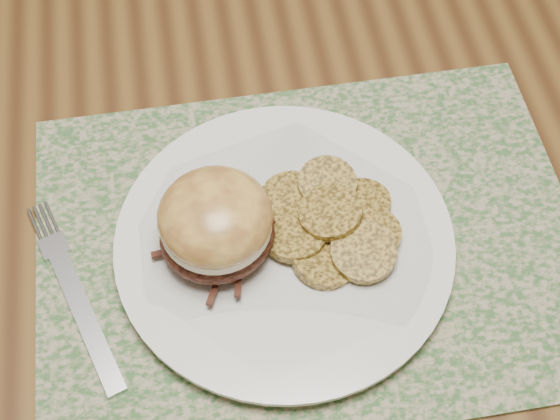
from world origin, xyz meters
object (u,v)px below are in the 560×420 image
object	(u,v)px
dinner_plate	(284,243)
fork	(74,292)
pork_sandwich	(216,224)
dining_table	(135,96)

from	to	relation	value
dinner_plate	fork	world-z (taller)	dinner_plate
pork_sandwich	fork	distance (m)	0.13
dining_table	pork_sandwich	xyz separation A→B (m)	(0.07, -0.25, 0.13)
dining_table	fork	xyz separation A→B (m)	(-0.05, -0.27, 0.09)
dining_table	fork	world-z (taller)	fork
dinner_plate	pork_sandwich	distance (m)	0.07
dinner_plate	pork_sandwich	size ratio (longest dim) A/B	2.26
dinner_plate	fork	distance (m)	0.17
dining_table	pork_sandwich	distance (m)	0.30
dining_table	dinner_plate	distance (m)	0.30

